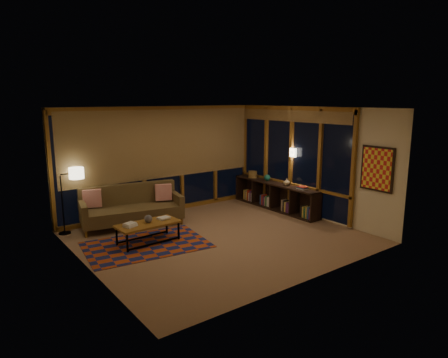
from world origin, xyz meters
TOP-DOWN VIEW (x-y plane):
  - floor at (0.00, 0.00)m, footprint 5.50×5.00m
  - ceiling at (0.00, 0.00)m, footprint 5.50×5.00m
  - walls at (0.00, 0.00)m, footprint 5.51×5.01m
  - window_wall_back at (0.00, 2.43)m, footprint 5.30×0.16m
  - window_wall_right at (2.68, 0.60)m, footprint 0.16×3.70m
  - wall_art at (2.71, -1.85)m, footprint 0.06×0.74m
  - wall_sconce at (2.62, 0.45)m, footprint 0.12×0.18m
  - sofa at (-1.16, 1.82)m, footprint 2.37×1.32m
  - pillow_left at (-1.92, 2.22)m, footprint 0.42×0.27m
  - pillow_right at (-0.35, 1.79)m, footprint 0.41×0.26m
  - area_rug at (-1.45, 0.51)m, footprint 2.55×1.87m
  - coffee_table at (-1.35, 0.61)m, footprint 1.27×0.62m
  - book_stack_a at (-1.73, 0.62)m, footprint 0.32×0.28m
  - book_stack_b at (-0.96, 0.65)m, footprint 0.29×0.24m
  - ceramic_pot at (-1.33, 0.63)m, footprint 0.19×0.19m
  - floor_lamp at (-2.56, 2.22)m, footprint 0.51×0.36m
  - bookshelf at (2.49, 0.92)m, footprint 0.40×2.84m
  - basket at (2.47, 1.82)m, footprint 0.28×0.28m
  - teal_bowl at (2.49, 1.24)m, footprint 0.19×0.19m
  - vase at (2.49, 0.51)m, footprint 0.19×0.19m
  - shelf_book_stack at (2.49, -0.02)m, footprint 0.23×0.28m

SIDE VIEW (x-z plane):
  - floor at x=0.00m, z-range -0.01..0.01m
  - area_rug at x=-1.45m, z-range 0.00..0.01m
  - coffee_table at x=-1.35m, z-range 0.00..0.42m
  - bookshelf at x=2.49m, z-range 0.00..0.71m
  - book_stack_b at x=-0.96m, z-range 0.42..0.47m
  - book_stack_a at x=-1.73m, z-range 0.42..0.49m
  - sofa at x=-1.16m, z-range 0.00..0.92m
  - ceramic_pot at x=-1.33m, z-range 0.42..0.58m
  - pillow_right at x=-0.35m, z-range 0.46..0.84m
  - pillow_left at x=-1.92m, z-range 0.46..0.86m
  - floor_lamp at x=-2.56m, z-range 0.00..1.44m
  - shelf_book_stack at x=2.49m, z-range 0.71..0.78m
  - teal_bowl at x=2.49m, z-range 0.71..0.88m
  - basket at x=2.47m, z-range 0.71..0.89m
  - vase at x=2.49m, z-range 0.71..0.89m
  - walls at x=0.00m, z-range 0.00..2.70m
  - window_wall_back at x=0.00m, z-range 0.05..2.65m
  - window_wall_right at x=2.68m, z-range 0.05..2.65m
  - wall_art at x=2.71m, z-range 0.98..1.92m
  - wall_sconce at x=2.62m, z-range 1.44..1.66m
  - ceiling at x=0.00m, z-range 2.70..2.71m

